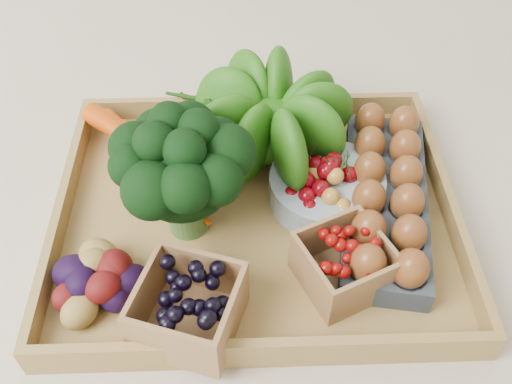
{
  "coord_description": "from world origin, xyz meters",
  "views": [
    {
      "loc": [
        -0.02,
        -0.52,
        0.63
      ],
      "look_at": [
        0.0,
        0.0,
        0.06
      ],
      "focal_mm": 40.0,
      "sensor_mm": 36.0,
      "label": 1
    }
  ],
  "objects_px": {
    "cherry_bowl": "(326,188)",
    "egg_carton": "(384,202)",
    "tray": "(256,217)",
    "broccoli": "(184,192)"
  },
  "relations": [
    {
      "from": "cherry_bowl",
      "to": "egg_carton",
      "type": "xyz_separation_m",
      "value": [
        0.08,
        -0.03,
        -0.0
      ]
    },
    {
      "from": "tray",
      "to": "cherry_bowl",
      "type": "xyz_separation_m",
      "value": [
        0.1,
        0.03,
        0.03
      ]
    },
    {
      "from": "broccoli",
      "to": "cherry_bowl",
      "type": "distance_m",
      "value": 0.21
    },
    {
      "from": "cherry_bowl",
      "to": "tray",
      "type": "bearing_deg",
      "value": -165.72
    },
    {
      "from": "egg_carton",
      "to": "tray",
      "type": "bearing_deg",
      "value": -169.91
    },
    {
      "from": "cherry_bowl",
      "to": "egg_carton",
      "type": "bearing_deg",
      "value": -18.41
    },
    {
      "from": "broccoli",
      "to": "cherry_bowl",
      "type": "relative_size",
      "value": 1.09
    },
    {
      "from": "tray",
      "to": "egg_carton",
      "type": "relative_size",
      "value": 1.71
    },
    {
      "from": "cherry_bowl",
      "to": "egg_carton",
      "type": "relative_size",
      "value": 0.51
    },
    {
      "from": "tray",
      "to": "egg_carton",
      "type": "distance_m",
      "value": 0.18
    }
  ]
}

